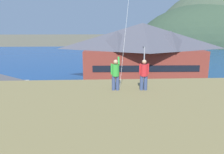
# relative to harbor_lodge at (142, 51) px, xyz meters

# --- Properties ---
(ground_plane) EXTENTS (600.00, 600.00, 0.00)m
(ground_plane) POSITION_rel_harbor_lodge_xyz_m (-6.72, -21.60, -5.96)
(ground_plane) COLOR #66604C
(parking_lot_pad) EXTENTS (40.00, 20.00, 0.10)m
(parking_lot_pad) POSITION_rel_harbor_lodge_xyz_m (-6.72, -16.60, -5.91)
(parking_lot_pad) COLOR slate
(parking_lot_pad) RESTS_ON ground
(bay_water) EXTENTS (360.00, 84.00, 0.03)m
(bay_water) POSITION_rel_harbor_lodge_xyz_m (-6.72, 38.40, -5.94)
(bay_water) COLOR navy
(bay_water) RESTS_ON ground
(harbor_lodge) EXTENTS (23.14, 12.47, 11.14)m
(harbor_lodge) POSITION_rel_harbor_lodge_xyz_m (0.00, 0.00, 0.00)
(harbor_lodge) COLOR brown
(harbor_lodge) RESTS_ON ground
(wharf_dock) EXTENTS (3.20, 11.41, 0.70)m
(wharf_dock) POSITION_rel_harbor_lodge_xyz_m (-5.27, 12.15, -5.61)
(wharf_dock) COLOR #70604C
(wharf_dock) RESTS_ON ground
(moored_boat_wharfside) EXTENTS (2.32, 6.58, 2.16)m
(moored_boat_wharfside) POSITION_rel_harbor_lodge_xyz_m (-8.65, 14.99, -5.24)
(moored_boat_wharfside) COLOR #23564C
(moored_boat_wharfside) RESTS_ON ground
(moored_boat_outer_mooring) EXTENTS (2.10, 6.21, 2.16)m
(moored_boat_outer_mooring) POSITION_rel_harbor_lodge_xyz_m (-1.96, 8.88, -5.24)
(moored_boat_outer_mooring) COLOR #A8A399
(moored_boat_outer_mooring) RESTS_ON ground
(parked_car_front_row_silver) EXTENTS (4.33, 2.32, 1.82)m
(parked_car_front_row_silver) POSITION_rel_harbor_lodge_xyz_m (1.97, -21.71, -4.89)
(parked_car_front_row_silver) COLOR silver
(parked_car_front_row_silver) RESTS_ON parking_lot_pad
(parked_car_back_row_left) EXTENTS (4.21, 2.08, 1.82)m
(parked_car_back_row_left) POSITION_rel_harbor_lodge_xyz_m (2.06, -14.06, -4.89)
(parked_car_back_row_left) COLOR navy
(parked_car_back_row_left) RESTS_ON parking_lot_pad
(parked_car_mid_row_near) EXTENTS (4.30, 2.26, 1.82)m
(parked_car_mid_row_near) POSITION_rel_harbor_lodge_xyz_m (-12.83, -16.11, -4.89)
(parked_car_mid_row_near) COLOR red
(parked_car_mid_row_near) RESTS_ON parking_lot_pad
(parked_car_corner_spot) EXTENTS (4.25, 2.15, 1.82)m
(parked_car_corner_spot) POSITION_rel_harbor_lodge_xyz_m (-4.66, -21.89, -4.89)
(parked_car_corner_spot) COLOR silver
(parked_car_corner_spot) RESTS_ON parking_lot_pad
(parked_car_front_row_red) EXTENTS (4.28, 2.21, 1.82)m
(parked_car_front_row_red) POSITION_rel_harbor_lodge_xyz_m (-16.33, -21.55, -4.89)
(parked_car_front_row_red) COLOR red
(parked_car_front_row_red) RESTS_ON parking_lot_pad
(parked_car_lone_by_shed) EXTENTS (4.25, 2.15, 1.82)m
(parked_car_lone_by_shed) POSITION_rel_harbor_lodge_xyz_m (-9.63, -21.52, -4.89)
(parked_car_lone_by_shed) COLOR #236633
(parked_car_lone_by_shed) RESTS_ON parking_lot_pad
(parked_car_mid_row_center) EXTENTS (4.29, 2.23, 1.82)m
(parked_car_mid_row_center) POSITION_rel_harbor_lodge_xyz_m (-4.26, -14.13, -4.89)
(parked_car_mid_row_center) COLOR #236633
(parked_car_mid_row_center) RESTS_ON parking_lot_pad
(parking_light_pole) EXTENTS (0.24, 0.78, 7.63)m
(parking_light_pole) POSITION_rel_harbor_lodge_xyz_m (-1.81, -11.05, -1.50)
(parking_light_pole) COLOR #ADADB2
(parking_light_pole) RESTS_ON parking_lot_pad
(person_kite_flyer) EXTENTS (0.52, 0.65, 1.86)m
(person_kite_flyer) POSITION_rel_harbor_lodge_xyz_m (-7.23, -29.73, 1.93)
(person_kite_flyer) COLOR #384770
(person_kite_flyer) RESTS_ON grassy_hill_foreground
(person_companion) EXTENTS (0.55, 0.40, 1.74)m
(person_companion) POSITION_rel_harbor_lodge_xyz_m (-5.65, -29.82, 1.92)
(person_companion) COLOR #384770
(person_companion) RESTS_ON grassy_hill_foreground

